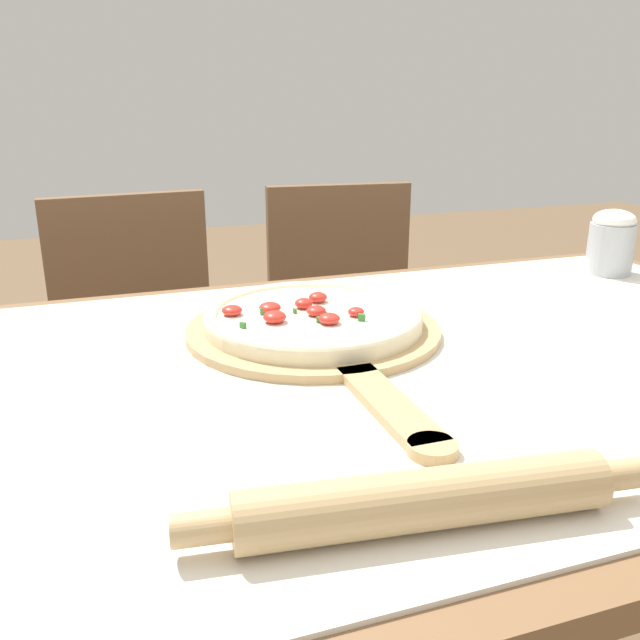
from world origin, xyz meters
name	(u,v)px	position (x,y,z in m)	size (l,w,h in m)	color
dining_table	(387,439)	(0.00, 0.00, 0.66)	(1.44, 0.89, 0.77)	brown
towel_cloth	(390,363)	(0.00, 0.00, 0.77)	(1.36, 0.81, 0.00)	silver
pizza_peel	(318,335)	(-0.06, 0.11, 0.78)	(0.36, 0.56, 0.01)	tan
pizza	(313,317)	(-0.06, 0.13, 0.80)	(0.31, 0.31, 0.03)	beige
rolling_pin	(424,500)	(-0.12, -0.33, 0.80)	(0.39, 0.08, 0.05)	tan
chair_left	(142,355)	(-0.26, 0.83, 0.50)	(0.43, 0.43, 0.87)	brown
chair_right	(346,331)	(0.26, 0.83, 0.50)	(0.44, 0.44, 0.87)	brown
flour_cup	(611,241)	(0.58, 0.27, 0.83)	(0.08, 0.08, 0.12)	#B2B7BC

